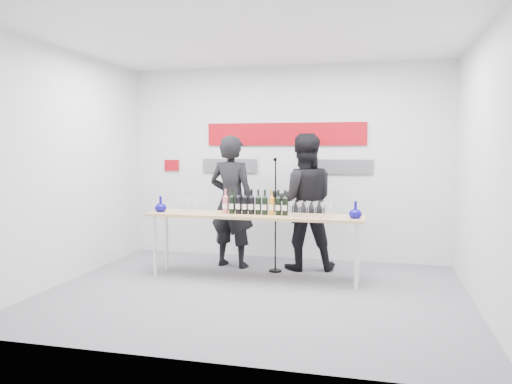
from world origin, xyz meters
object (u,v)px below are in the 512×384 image
presenter_right (303,202)px  mic_stand (275,237)px  presenter_left (232,201)px  tasting_table (254,219)px

presenter_right → mic_stand: bearing=21.8°
presenter_left → presenter_right: (1.03, 0.10, 0.01)m
mic_stand → presenter_right: bearing=16.0°
presenter_right → presenter_left: bearing=-8.2°
tasting_table → mic_stand: 0.58m
mic_stand → presenter_left: bearing=147.9°
tasting_table → mic_stand: size_ratio=1.80×
presenter_right → mic_stand: 0.65m
tasting_table → mic_stand: bearing=67.0°
tasting_table → mic_stand: mic_stand is taller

